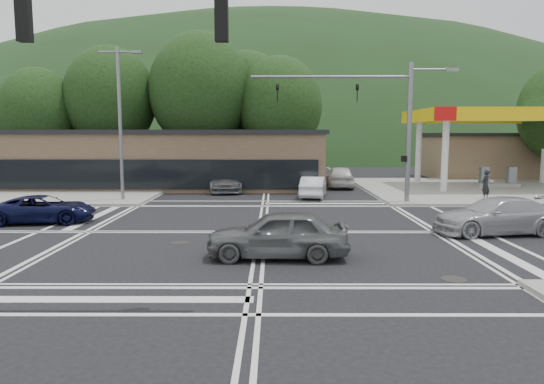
{
  "coord_description": "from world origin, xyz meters",
  "views": [
    {
      "loc": [
        0.48,
        -19.57,
        4.01
      ],
      "look_at": [
        0.41,
        2.17,
        1.4
      ],
      "focal_mm": 32.0,
      "sensor_mm": 36.0,
      "label": 1
    }
  ],
  "objects_px": {
    "pedestrian": "(486,185)",
    "car_northbound": "(224,180)",
    "car_grey_center": "(278,234)",
    "car_queue_b": "(340,177)",
    "car_blue_west": "(44,209)",
    "car_queue_a": "(313,187)",
    "car_silver_east": "(497,216)"
  },
  "relations": [
    {
      "from": "car_northbound",
      "to": "pedestrian",
      "type": "relative_size",
      "value": 3.01
    },
    {
      "from": "car_silver_east",
      "to": "car_northbound",
      "type": "relative_size",
      "value": 0.96
    },
    {
      "from": "car_silver_east",
      "to": "car_blue_west",
      "type": "bearing_deg",
      "value": -103.97
    },
    {
      "from": "car_blue_west",
      "to": "car_queue_b",
      "type": "bearing_deg",
      "value": -53.42
    },
    {
      "from": "car_queue_a",
      "to": "pedestrian",
      "type": "distance_m",
      "value": 10.2
    },
    {
      "from": "car_queue_b",
      "to": "pedestrian",
      "type": "distance_m",
      "value": 10.92
    },
    {
      "from": "pedestrian",
      "to": "car_northbound",
      "type": "bearing_deg",
      "value": -56.11
    },
    {
      "from": "car_queue_a",
      "to": "car_blue_west",
      "type": "bearing_deg",
      "value": 43.35
    },
    {
      "from": "car_queue_b",
      "to": "car_blue_west",
      "type": "bearing_deg",
      "value": 47.19
    },
    {
      "from": "car_grey_center",
      "to": "car_blue_west",
      "type": "bearing_deg",
      "value": -119.33
    },
    {
      "from": "car_grey_center",
      "to": "pedestrian",
      "type": "bearing_deg",
      "value": 137.65
    },
    {
      "from": "pedestrian",
      "to": "car_grey_center",
      "type": "bearing_deg",
      "value": 8.93
    },
    {
      "from": "car_silver_east",
      "to": "pedestrian",
      "type": "height_order",
      "value": "pedestrian"
    },
    {
      "from": "car_queue_a",
      "to": "car_queue_b",
      "type": "bearing_deg",
      "value": -103.69
    },
    {
      "from": "car_grey_center",
      "to": "car_northbound",
      "type": "relative_size",
      "value": 0.87
    },
    {
      "from": "car_queue_a",
      "to": "car_northbound",
      "type": "xyz_separation_m",
      "value": [
        -5.99,
        3.35,
        0.09
      ]
    },
    {
      "from": "car_queue_b",
      "to": "car_grey_center",
      "type": "bearing_deg",
      "value": 80.54
    },
    {
      "from": "pedestrian",
      "to": "car_blue_west",
      "type": "bearing_deg",
      "value": -21.09
    },
    {
      "from": "car_queue_b",
      "to": "pedestrian",
      "type": "relative_size",
      "value": 2.72
    },
    {
      "from": "car_queue_a",
      "to": "car_queue_b",
      "type": "distance_m",
      "value": 6.4
    },
    {
      "from": "pedestrian",
      "to": "car_queue_b",
      "type": "bearing_deg",
      "value": -84.09
    },
    {
      "from": "car_blue_west",
      "to": "pedestrian",
      "type": "relative_size",
      "value": 2.55
    },
    {
      "from": "car_queue_b",
      "to": "pedestrian",
      "type": "xyz_separation_m",
      "value": [
        7.5,
        -7.94,
        0.21
      ]
    },
    {
      "from": "car_grey_center",
      "to": "car_northbound",
      "type": "xyz_separation_m",
      "value": [
        -3.6,
        18.4,
        -0.01
      ]
    },
    {
      "from": "car_queue_b",
      "to": "pedestrian",
      "type": "bearing_deg",
      "value": 137.04
    },
    {
      "from": "car_queue_b",
      "to": "car_northbound",
      "type": "xyz_separation_m",
      "value": [
        -8.49,
        -2.54,
        -0.05
      ]
    },
    {
      "from": "car_blue_west",
      "to": "car_silver_east",
      "type": "height_order",
      "value": "car_silver_east"
    },
    {
      "from": "car_northbound",
      "to": "pedestrian",
      "type": "distance_m",
      "value": 16.87
    },
    {
      "from": "car_blue_west",
      "to": "car_grey_center",
      "type": "xyz_separation_m",
      "value": [
        10.58,
        -6.25,
        0.16
      ]
    },
    {
      "from": "car_silver_east",
      "to": "car_queue_a",
      "type": "bearing_deg",
      "value": -156.89
    },
    {
      "from": "car_blue_west",
      "to": "car_queue_a",
      "type": "height_order",
      "value": "car_queue_a"
    },
    {
      "from": "pedestrian",
      "to": "car_silver_east",
      "type": "bearing_deg",
      "value": 31.5
    }
  ]
}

